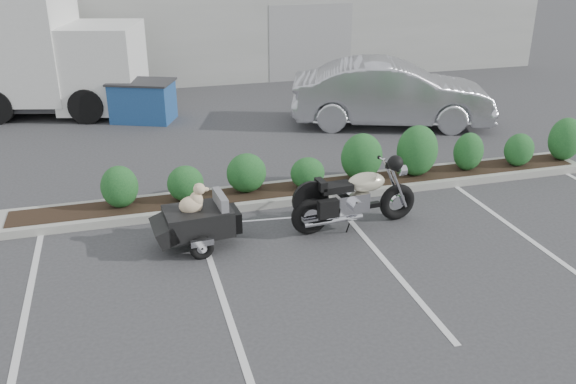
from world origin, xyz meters
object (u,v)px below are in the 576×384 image
object	(u,v)px
dumpster	(143,101)
delivery_truck	(12,56)
sedan	(391,93)
motorcycle	(355,198)
pet_trailer	(197,220)

from	to	relation	value
dumpster	delivery_truck	distance (m)	4.03
dumpster	delivery_truck	xyz separation A→B (m)	(-3.40, 1.87, 1.07)
sedan	dumpster	distance (m)	6.81
sedan	delivery_truck	size ratio (longest dim) A/B	0.68
motorcycle	pet_trailer	size ratio (longest dim) A/B	1.25
motorcycle	dumpster	xyz separation A→B (m)	(-3.20, 7.84, 0.01)
sedan	dumpster	bearing A→B (deg)	89.75
pet_trailer	motorcycle	bearing A→B (deg)	-4.70
sedan	delivery_truck	xyz separation A→B (m)	(-9.83, 4.11, 0.76)
pet_trailer	sedan	size ratio (longest dim) A/B	0.36
motorcycle	sedan	bearing A→B (deg)	55.78
dumpster	delivery_truck	world-z (taller)	delivery_truck
motorcycle	sedan	distance (m)	6.47
pet_trailer	delivery_truck	xyz separation A→B (m)	(-3.82, 9.69, 1.15)
pet_trailer	sedan	bearing A→B (deg)	38.58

